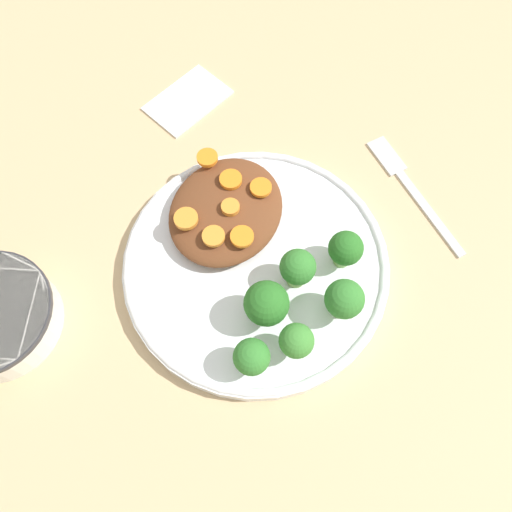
{
  "coord_description": "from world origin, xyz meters",
  "views": [
    {
      "loc": [
        -0.19,
        -0.09,
        0.5
      ],
      "look_at": [
        0.0,
        0.0,
        0.03
      ],
      "focal_mm": 35.0,
      "sensor_mm": 36.0,
      "label": 1
    }
  ],
  "objects": [
    {
      "name": "carrot_slice_6",
      "position": [
        0.08,
        0.1,
        0.05
      ],
      "size": [
        0.02,
        0.02,
        0.0
      ],
      "primitive_type": "cylinder",
      "color": "orange",
      "rests_on": "stew_mound"
    },
    {
      "name": "napkin",
      "position": [
        0.17,
        0.18,
        0.0
      ],
      "size": [
        0.12,
        0.09,
        0.01
      ],
      "rotation": [
        0.0,
        0.0,
        -0.31
      ],
      "color": "white",
      "rests_on": "ground_plane"
    },
    {
      "name": "carrot_slice_5",
      "position": [
        0.07,
        0.03,
        0.05
      ],
      "size": [
        0.02,
        0.02,
        0.0
      ],
      "primitive_type": "cylinder",
      "color": "orange",
      "rests_on": "stew_mound"
    },
    {
      "name": "ground_plane",
      "position": [
        0.0,
        0.0,
        0.0
      ],
      "size": [
        4.0,
        4.0,
        0.0
      ],
      "primitive_type": "plane",
      "color": "tan"
    },
    {
      "name": "plate",
      "position": [
        0.0,
        0.0,
        0.01
      ],
      "size": [
        0.28,
        0.28,
        0.02
      ],
      "color": "white",
      "rests_on": "ground_plane"
    },
    {
      "name": "carrot_slice_0",
      "position": [
        0.03,
        0.05,
        0.05
      ],
      "size": [
        0.02,
        0.02,
        0.01
      ],
      "primitive_type": "cylinder",
      "color": "orange",
      "rests_on": "stew_mound"
    },
    {
      "name": "broccoli_floret_0",
      "position": [
        -0.0,
        -0.05,
        0.05
      ],
      "size": [
        0.04,
        0.04,
        0.05
      ],
      "color": "#759E51",
      "rests_on": "plate"
    },
    {
      "name": "carrot_slice_2",
      "position": [
        0.01,
        0.02,
        0.05
      ],
      "size": [
        0.02,
        0.02,
        0.0
      ],
      "primitive_type": "cylinder",
      "color": "orange",
      "rests_on": "stew_mound"
    },
    {
      "name": "broccoli_floret_3",
      "position": [
        -0.1,
        -0.04,
        0.05
      ],
      "size": [
        0.03,
        0.03,
        0.05
      ],
      "color": "#759E51",
      "rests_on": "plate"
    },
    {
      "name": "broccoli_floret_4",
      "position": [
        -0.07,
        -0.07,
        0.05
      ],
      "size": [
        0.03,
        0.03,
        0.05
      ],
      "color": "#7FA85B",
      "rests_on": "plate"
    },
    {
      "name": "carrot_slice_3",
      "position": [
        -0.01,
        0.05,
        0.05
      ],
      "size": [
        0.02,
        0.02,
        0.0
      ],
      "primitive_type": "cylinder",
      "color": "orange",
      "rests_on": "stew_mound"
    },
    {
      "name": "carrot_slice_1",
      "position": [
        0.06,
        0.06,
        0.05
      ],
      "size": [
        0.02,
        0.02,
        0.01
      ],
      "primitive_type": "cylinder",
      "color": "orange",
      "rests_on": "stew_mound"
    },
    {
      "name": "carrot_slice_4",
      "position": [
        0.0,
        0.08,
        0.05
      ],
      "size": [
        0.03,
        0.03,
        0.01
      ],
      "primitive_type": "cylinder",
      "color": "orange",
      "rests_on": "stew_mound"
    },
    {
      "name": "broccoli_floret_2",
      "position": [
        0.04,
        -0.08,
        0.05
      ],
      "size": [
        0.04,
        0.04,
        0.05
      ],
      "color": "#7FA85B",
      "rests_on": "plate"
    },
    {
      "name": "broccoli_floret_1",
      "position": [
        -0.01,
        -0.1,
        0.05
      ],
      "size": [
        0.04,
        0.04,
        0.05
      ],
      "color": "#7FA85B",
      "rests_on": "plate"
    },
    {
      "name": "broccoli_floret_5",
      "position": [
        -0.05,
        -0.03,
        0.05
      ],
      "size": [
        0.04,
        0.04,
        0.06
      ],
      "color": "#759E51",
      "rests_on": "plate"
    },
    {
      "name": "stew_mound",
      "position": [
        0.03,
        0.05,
        0.03
      ],
      "size": [
        0.14,
        0.12,
        0.03
      ],
      "primitive_type": "ellipsoid",
      "color": "brown",
      "rests_on": "plate"
    },
    {
      "name": "fork",
      "position": [
        0.18,
        -0.11,
        0.0
      ],
      "size": [
        0.12,
        0.15,
        0.01
      ],
      "rotation": [
        0.0,
        0.0,
        7.21
      ],
      "color": "silver",
      "rests_on": "ground_plane"
    }
  ]
}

